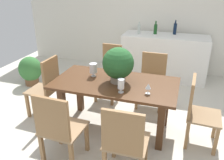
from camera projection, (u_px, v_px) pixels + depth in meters
ground_plane at (117, 122)px, 3.72m from camera, size 7.04×7.04×0.00m
back_wall at (150, 15)px, 5.46m from camera, size 6.40×0.10×2.60m
dining_table at (115, 90)px, 3.37m from camera, size 1.76×0.92×0.75m
chair_near_left at (58, 127)px, 2.72m from camera, size 0.50×0.49×0.96m
chair_foot_end at (197, 109)px, 3.09m from camera, size 0.45×0.48×0.94m
chair_near_right at (125, 140)px, 2.50m from camera, size 0.49×0.47×0.94m
chair_far_left at (110, 70)px, 4.32m from camera, size 0.43×0.49×1.01m
chair_head_end at (47, 85)px, 3.73m from camera, size 0.44×0.45×0.99m
chair_far_right at (152, 77)px, 4.11m from camera, size 0.48×0.48×0.92m
flower_centerpiece at (118, 64)px, 3.21m from camera, size 0.44×0.44×0.50m
crystal_vase_left at (121, 85)px, 2.97m from camera, size 0.09×0.09×0.19m
crystal_vase_center_near at (93, 68)px, 3.46m from camera, size 0.11×0.11×0.20m
wine_glass at (148, 86)px, 2.95m from camera, size 0.07×0.07×0.14m
kitchen_counter at (164, 57)px, 5.22m from camera, size 1.83×0.68×0.97m
wine_bottle_tall at (175, 29)px, 5.07m from camera, size 0.07×0.07×0.30m
wine_bottle_green at (139, 29)px, 5.13m from camera, size 0.06×0.06×0.26m
wine_bottle_clear at (155, 29)px, 5.11m from camera, size 0.07×0.07×0.28m
potted_plant_floor at (30, 70)px, 4.92m from camera, size 0.48×0.48×0.61m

